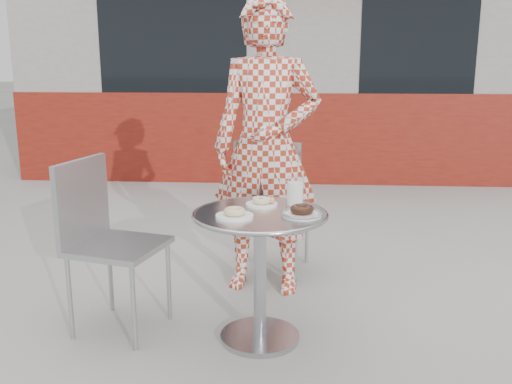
# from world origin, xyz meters

# --- Properties ---
(ground) EXTENTS (60.00, 60.00, 0.00)m
(ground) POSITION_xyz_m (0.00, 0.00, 0.00)
(ground) COLOR #A3A19B
(ground) RESTS_ON ground
(storefront) EXTENTS (6.02, 4.55, 3.00)m
(storefront) POSITION_xyz_m (-0.00, 5.56, 1.49)
(storefront) COLOR gray
(storefront) RESTS_ON ground
(bistro_table) EXTENTS (0.65, 0.65, 0.66)m
(bistro_table) POSITION_xyz_m (-0.03, -0.02, 0.50)
(bistro_table) COLOR #BBBBC0
(bistro_table) RESTS_ON ground
(chair_far) EXTENTS (0.50, 0.50, 0.88)m
(chair_far) POSITION_xyz_m (0.00, 0.94, 0.27)
(chair_far) COLOR #A0A3A8
(chair_far) RESTS_ON ground
(chair_left) EXTENTS (0.52, 0.51, 0.88)m
(chair_left) POSITION_xyz_m (-0.76, 0.05, 0.27)
(chair_left) COLOR #A0A3A8
(chair_left) RESTS_ON ground
(seated_person) EXTENTS (0.68, 0.49, 1.72)m
(seated_person) POSITION_xyz_m (-0.04, 0.66, 0.86)
(seated_person) COLOR #9F2B18
(seated_person) RESTS_ON ground
(plate_far) EXTENTS (0.16, 0.16, 0.04)m
(plate_far) POSITION_xyz_m (-0.03, 0.11, 0.67)
(plate_far) COLOR white
(plate_far) RESTS_ON bistro_table
(plate_near) EXTENTS (0.18, 0.18, 0.04)m
(plate_near) POSITION_xyz_m (-0.14, -0.11, 0.67)
(plate_near) COLOR white
(plate_near) RESTS_ON bistro_table
(plate_checker) EXTENTS (0.19, 0.19, 0.05)m
(plate_checker) POSITION_xyz_m (0.16, -0.07, 0.67)
(plate_checker) COLOR white
(plate_checker) RESTS_ON bistro_table
(milk_cup) EXTENTS (0.09, 0.09, 0.14)m
(milk_cup) POSITION_xyz_m (0.13, 0.14, 0.72)
(milk_cup) COLOR white
(milk_cup) RESTS_ON bistro_table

